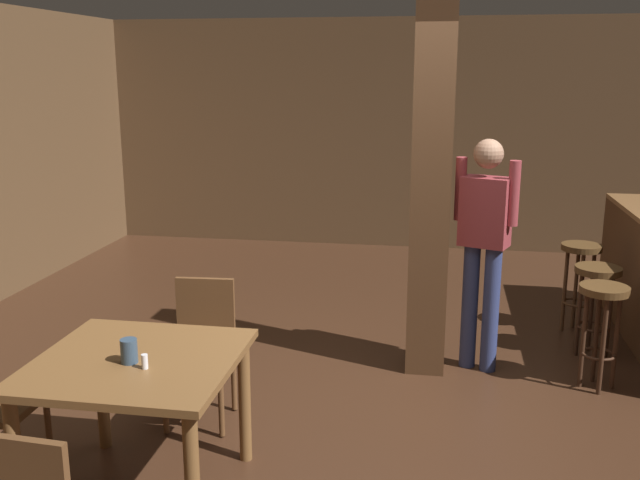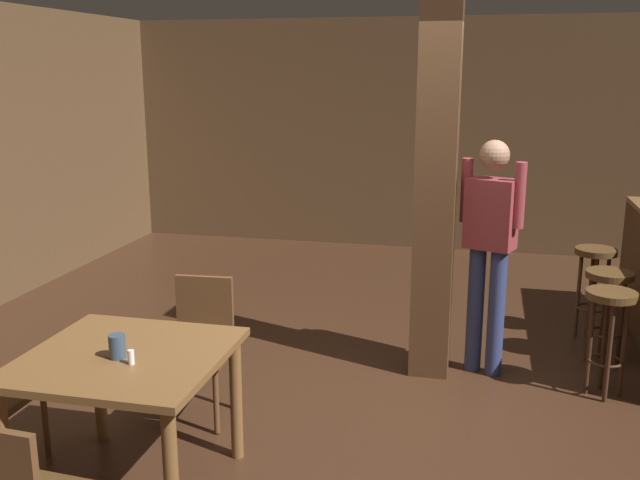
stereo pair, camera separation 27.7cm
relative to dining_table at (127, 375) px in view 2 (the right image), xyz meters
The scene contains 11 objects.
ground_plane 1.88m from the dining_table, 44.26° to the left, with size 10.80×10.80×0.00m, color #382114.
wall_back 5.92m from the dining_table, 77.57° to the left, with size 8.00×0.10×2.80m, color brown.
pillar 2.49m from the dining_table, 53.45° to the left, with size 0.28×0.28×2.80m, color #4C301C.
dining_table is the anchor object (origin of this frame).
chair_north 0.90m from the dining_table, 88.04° to the left, with size 0.45×0.45×0.89m.
napkin_cup 0.19m from the dining_table, 97.31° to the right, with size 0.08×0.08×0.12m, color #33475B.
salt_shaker 0.22m from the dining_table, 50.32° to the right, with size 0.03×0.03×0.07m, color silver.
standing_person 2.70m from the dining_table, 47.62° to the left, with size 0.47×0.31×1.72m.
bar_stool_near 3.16m from the dining_table, 34.06° to the left, with size 0.33×0.33×0.75m.
bar_stool_mid 3.58m from the dining_table, 41.16° to the left, with size 0.35×0.35×0.73m.
bar_stool_far 3.94m from the dining_table, 47.39° to the left, with size 0.33×0.33×0.77m.
Camera 2 is at (0.49, -4.33, 2.20)m, focal length 40.00 mm.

